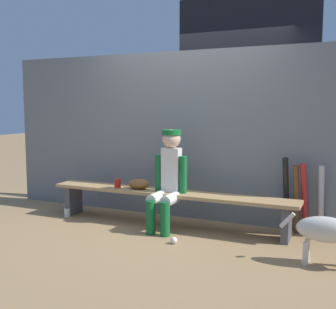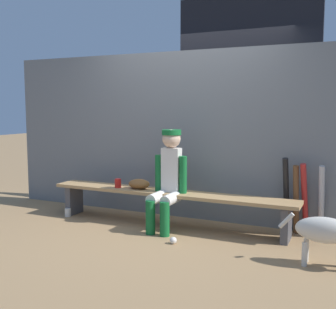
{
  "view_description": "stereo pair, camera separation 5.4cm",
  "coord_description": "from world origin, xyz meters",
  "px_view_note": "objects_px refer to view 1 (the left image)",
  "views": [
    {
      "loc": [
        2.05,
        -4.52,
        1.44
      ],
      "look_at": [
        0.0,
        0.0,
        0.88
      ],
      "focal_mm": 44.53,
      "sensor_mm": 36.0,
      "label": 1
    },
    {
      "loc": [
        2.09,
        -4.5,
        1.44
      ],
      "look_at": [
        0.0,
        0.0,
        0.88
      ],
      "focal_mm": 44.53,
      "sensor_mm": 36.0,
      "label": 2
    }
  ],
  "objects_px": {
    "baseball": "(174,240)",
    "baseball_glove": "(139,184)",
    "dog": "(332,231)",
    "dugout_bench": "(168,198)",
    "scoreboard": "(251,48)",
    "bat_aluminum_red": "(304,198)",
    "player_seated": "(168,176)",
    "cup_on_bench": "(118,183)",
    "bat_aluminum_silver": "(321,200)",
    "bat_wood_dark": "(296,199)",
    "cup_on_ground": "(67,213)",
    "bat_aluminum_black": "(286,195)"
  },
  "relations": [
    {
      "from": "baseball_glove",
      "to": "bat_aluminum_black",
      "type": "distance_m",
      "value": 1.78
    },
    {
      "from": "baseball",
      "to": "baseball_glove",
      "type": "bearing_deg",
      "value": 141.45
    },
    {
      "from": "baseball",
      "to": "cup_on_bench",
      "type": "bearing_deg",
      "value": 152.21
    },
    {
      "from": "baseball_glove",
      "to": "bat_aluminum_silver",
      "type": "relative_size",
      "value": 0.35
    },
    {
      "from": "bat_aluminum_red",
      "to": "baseball",
      "type": "bearing_deg",
      "value": -142.56
    },
    {
      "from": "baseball",
      "to": "scoreboard",
      "type": "height_order",
      "value": "scoreboard"
    },
    {
      "from": "bat_wood_dark",
      "to": "cup_on_bench",
      "type": "height_order",
      "value": "bat_wood_dark"
    },
    {
      "from": "dog",
      "to": "cup_on_bench",
      "type": "bearing_deg",
      "value": 168.28
    },
    {
      "from": "bat_wood_dark",
      "to": "scoreboard",
      "type": "height_order",
      "value": "scoreboard"
    },
    {
      "from": "player_seated",
      "to": "cup_on_bench",
      "type": "xyz_separation_m",
      "value": [
        -0.72,
        0.05,
        -0.15
      ]
    },
    {
      "from": "bat_aluminum_black",
      "to": "scoreboard",
      "type": "xyz_separation_m",
      "value": [
        -0.66,
        0.89,
        1.81
      ]
    },
    {
      "from": "cup_on_ground",
      "to": "scoreboard",
      "type": "xyz_separation_m",
      "value": [
        2.08,
        1.39,
        2.19
      ]
    },
    {
      "from": "dugout_bench",
      "to": "baseball_glove",
      "type": "xyz_separation_m",
      "value": [
        -0.4,
        0.0,
        0.14
      ]
    },
    {
      "from": "cup_on_ground",
      "to": "cup_on_bench",
      "type": "xyz_separation_m",
      "value": [
        0.72,
        0.11,
        0.43
      ]
    },
    {
      "from": "bat_aluminum_silver",
      "to": "cup_on_bench",
      "type": "distance_m",
      "value": 2.44
    },
    {
      "from": "dugout_bench",
      "to": "scoreboard",
      "type": "height_order",
      "value": "scoreboard"
    },
    {
      "from": "baseball_glove",
      "to": "dog",
      "type": "height_order",
      "value": "baseball_glove"
    },
    {
      "from": "player_seated",
      "to": "bat_aluminum_black",
      "type": "bearing_deg",
      "value": 19.0
    },
    {
      "from": "dugout_bench",
      "to": "bat_wood_dark",
      "type": "height_order",
      "value": "bat_wood_dark"
    },
    {
      "from": "dog",
      "to": "bat_wood_dark",
      "type": "bearing_deg",
      "value": 115.84
    },
    {
      "from": "bat_aluminum_black",
      "to": "baseball",
      "type": "distance_m",
      "value": 1.43
    },
    {
      "from": "player_seated",
      "to": "baseball",
      "type": "height_order",
      "value": "player_seated"
    },
    {
      "from": "baseball_glove",
      "to": "bat_aluminum_black",
      "type": "xyz_separation_m",
      "value": [
        1.74,
        0.34,
        -0.05
      ]
    },
    {
      "from": "bat_wood_dark",
      "to": "baseball_glove",
      "type": "bearing_deg",
      "value": -170.43
    },
    {
      "from": "player_seated",
      "to": "cup_on_ground",
      "type": "bearing_deg",
      "value": -177.91
    },
    {
      "from": "player_seated",
      "to": "baseball_glove",
      "type": "xyz_separation_m",
      "value": [
        -0.44,
        0.11,
        -0.14
      ]
    },
    {
      "from": "dugout_bench",
      "to": "player_seated",
      "type": "distance_m",
      "value": 0.31
    },
    {
      "from": "bat_aluminum_black",
      "to": "bat_aluminum_red",
      "type": "relative_size",
      "value": 1.07
    },
    {
      "from": "dog",
      "to": "bat_aluminum_silver",
      "type": "bearing_deg",
      "value": 99.87
    },
    {
      "from": "bat_aluminum_red",
      "to": "dog",
      "type": "bearing_deg",
      "value": -69.64
    },
    {
      "from": "player_seated",
      "to": "bat_wood_dark",
      "type": "height_order",
      "value": "player_seated"
    },
    {
      "from": "cup_on_ground",
      "to": "baseball",
      "type": "bearing_deg",
      "value": -13.82
    },
    {
      "from": "dugout_bench",
      "to": "baseball_glove",
      "type": "relative_size",
      "value": 11.12
    },
    {
      "from": "cup_on_ground",
      "to": "bat_aluminum_silver",
      "type": "bearing_deg",
      "value": 9.89
    },
    {
      "from": "bat_aluminum_black",
      "to": "bat_wood_dark",
      "type": "height_order",
      "value": "bat_aluminum_black"
    },
    {
      "from": "bat_aluminum_red",
      "to": "cup_on_ground",
      "type": "bearing_deg",
      "value": -170.29
    },
    {
      "from": "baseball_glove",
      "to": "dog",
      "type": "xyz_separation_m",
      "value": [
        2.29,
        -0.58,
        -0.16
      ]
    },
    {
      "from": "scoreboard",
      "to": "baseball_glove",
      "type": "bearing_deg",
      "value": -131.35
    },
    {
      "from": "cup_on_bench",
      "to": "bat_aluminum_black",
      "type": "bearing_deg",
      "value": 10.99
    },
    {
      "from": "player_seated",
      "to": "bat_aluminum_silver",
      "type": "height_order",
      "value": "player_seated"
    },
    {
      "from": "baseball_glove",
      "to": "scoreboard",
      "type": "xyz_separation_m",
      "value": [
        1.09,
        1.23,
        1.76
      ]
    },
    {
      "from": "dog",
      "to": "bat_aluminum_red",
      "type": "bearing_deg",
      "value": 110.36
    },
    {
      "from": "bat_aluminum_silver",
      "to": "cup_on_ground",
      "type": "bearing_deg",
      "value": -170.11
    },
    {
      "from": "bat_aluminum_black",
      "to": "dog",
      "type": "bearing_deg",
      "value": -59.35
    },
    {
      "from": "player_seated",
      "to": "bat_wood_dark",
      "type": "xyz_separation_m",
      "value": [
        1.41,
        0.42,
        -0.23
      ]
    },
    {
      "from": "cup_on_bench",
      "to": "player_seated",
      "type": "bearing_deg",
      "value": -4.3
    },
    {
      "from": "baseball_glove",
      "to": "bat_aluminum_silver",
      "type": "distance_m",
      "value": 2.16
    },
    {
      "from": "dugout_bench",
      "to": "baseball",
      "type": "height_order",
      "value": "dugout_bench"
    },
    {
      "from": "bat_aluminum_silver",
      "to": "cup_on_bench",
      "type": "bearing_deg",
      "value": -169.68
    },
    {
      "from": "baseball",
      "to": "bat_aluminum_black",
      "type": "bearing_deg",
      "value": 42.49
    }
  ]
}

